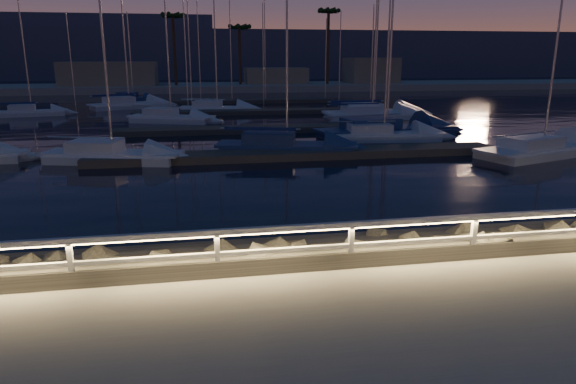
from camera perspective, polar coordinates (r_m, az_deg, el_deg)
name	(u,v)px	position (r m, az deg, el deg)	size (l,w,h in m)	color
ground	(432,260)	(12.62, 15.73, -7.29)	(400.00, 400.00, 0.00)	#A29D92
harbor_water	(262,127)	(42.39, -2.92, 7.18)	(400.00, 440.00, 0.60)	black
guard_rail	(432,229)	(12.33, 15.70, -3.98)	(44.11, 0.12, 1.06)	silver
floating_docks	(260,119)	(43.58, -3.15, 8.14)	(22.00, 36.00, 0.40)	#504742
far_shore	(227,85)	(84.79, -6.82, 11.75)	(160.00, 14.00, 5.20)	#A29D92
palm_left	(173,19)	(82.69, -12.69, 18.26)	(3.00, 3.00, 11.20)	#4F3625
palm_center	(239,29)	(83.89, -5.44, 17.56)	(3.00, 3.00, 9.70)	#4F3625
palm_right	(329,15)	(85.42, 4.53, 19.04)	(3.00, 3.00, 12.20)	#4F3625
distant_hills	(127,56)	(145.13, -17.41, 14.17)	(230.00, 37.50, 18.00)	#3B445C
sailboat_b	(109,154)	(27.83, -19.24, 4.00)	(7.29, 3.79, 11.97)	silver
sailboat_c	(381,134)	(33.82, 10.27, 6.36)	(7.66, 3.01, 12.67)	silver
sailboat_d	(540,148)	(31.15, 26.24, 4.39)	(8.78, 4.94, 14.33)	silver
sailboat_e	(169,117)	(43.63, -13.07, 8.10)	(7.24, 4.39, 12.03)	silver
sailboat_f	(283,146)	(28.62, -0.55, 5.16)	(8.04, 4.23, 13.21)	navy
sailboat_g	(371,112)	(46.66, 9.25, 8.73)	(9.25, 3.49, 15.35)	silver
sailboat_h	(383,130)	(35.46, 10.54, 6.82)	(10.16, 4.58, 16.60)	navy
sailboat_i	(30,112)	(52.82, -26.75, 7.98)	(6.25, 2.83, 10.34)	silver
sailboat_k	(215,108)	(51.34, -8.07, 9.25)	(7.65, 3.73, 12.52)	silver
sailboat_l	(370,114)	(45.69, 9.06, 8.56)	(8.46, 2.79, 14.16)	silver
sailboat_m	(132,98)	(66.13, -16.94, 9.97)	(6.36, 3.93, 10.58)	navy
sailboat_n	(127,104)	(56.67, -17.43, 9.29)	(8.35, 5.44, 13.91)	silver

